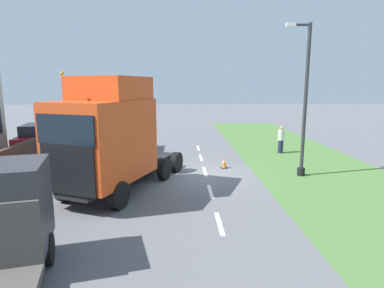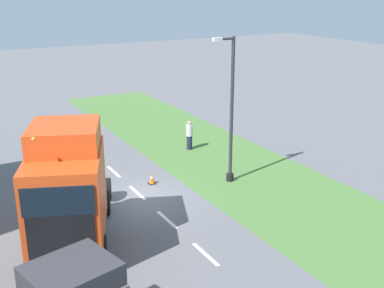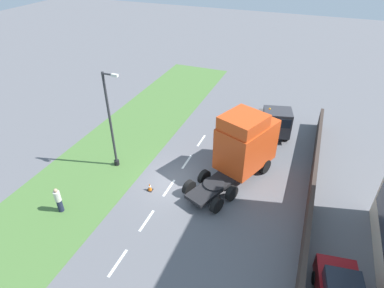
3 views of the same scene
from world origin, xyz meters
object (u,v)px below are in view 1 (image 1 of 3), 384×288
Objects in this scene: lorry_cab at (108,137)px; traffic_cone_lead at (224,163)px; parked_car at (37,139)px; lamp_post at (304,109)px; pedestrian at (281,140)px.

traffic_cone_lead is at bearing -119.89° from lorry_cab.
parked_car is at bearing -20.44° from traffic_cone_lead.
lamp_post is at bearing -142.20° from lorry_cab.
lamp_post is at bearing 155.45° from traffic_cone_lead.
lorry_cab is at bearing 38.08° from traffic_cone_lead.
parked_car is 16.78m from lamp_post.
pedestrian is (-16.15, 0.70, -0.05)m from parked_car.
pedestrian is at bearing -138.73° from traffic_cone_lead.
parked_car is 2.62× the size of pedestrian.
pedestrian is at bearing -118.43° from lorry_cab.
lamp_post is 4.06× the size of pedestrian.
lamp_post reaches higher than traffic_cone_lead.
lorry_cab is 12.44m from pedestrian.
lamp_post is (-15.46, 6.06, 2.37)m from parked_car.
traffic_cone_lead is (3.57, -1.63, -3.03)m from lamp_post.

